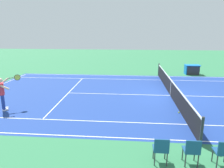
% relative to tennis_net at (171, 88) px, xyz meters
% --- Properties ---
extents(ground_plane, '(60.00, 60.00, 0.00)m').
position_rel_tennis_net_xyz_m(ground_plane, '(0.00, 0.00, -0.49)').
color(ground_plane, '#2D7247').
extents(court_slab, '(24.20, 11.40, 0.00)m').
position_rel_tennis_net_xyz_m(court_slab, '(0.00, 0.00, -0.49)').
color(court_slab, navy).
rests_on(court_slab, ground_plane).
extents(court_line_markings, '(23.85, 11.05, 0.01)m').
position_rel_tennis_net_xyz_m(court_line_markings, '(0.00, 0.00, -0.49)').
color(court_line_markings, white).
rests_on(court_line_markings, ground_plane).
extents(tennis_net, '(0.10, 11.70, 1.08)m').
position_rel_tennis_net_xyz_m(tennis_net, '(0.00, 0.00, 0.00)').
color(tennis_net, '#2D2D33').
rests_on(tennis_net, ground_plane).
extents(tennis_player_near, '(0.85, 1.01, 1.70)m').
position_rel_tennis_net_xyz_m(tennis_player_near, '(8.77, 3.14, 0.44)').
color(tennis_player_near, navy).
rests_on(tennis_player_near, ground_plane).
extents(tennis_ball, '(0.07, 0.07, 0.07)m').
position_rel_tennis_net_xyz_m(tennis_ball, '(0.09, 2.82, -0.46)').
color(tennis_ball, '#CCE01E').
rests_on(tennis_ball, ground_plane).
extents(spectator_chair_0, '(0.44, 0.44, 0.88)m').
position_rel_tennis_net_xyz_m(spectator_chair_0, '(-0.24, 6.98, 0.03)').
color(spectator_chair_0, '#38383D').
rests_on(spectator_chair_0, ground_plane).
extents(spectator_chair_1, '(0.44, 0.44, 0.88)m').
position_rel_tennis_net_xyz_m(spectator_chair_1, '(0.65, 6.98, 0.03)').
color(spectator_chair_1, '#38383D').
rests_on(spectator_chair_1, ground_plane).
extents(spectator_chair_2, '(0.44, 0.44, 0.88)m').
position_rel_tennis_net_xyz_m(spectator_chair_2, '(1.54, 6.98, 0.03)').
color(spectator_chair_2, '#38383D').
rests_on(spectator_chair_2, ground_plane).
extents(equipment_cart_tarped, '(1.25, 0.84, 0.85)m').
position_rel_tennis_net_xyz_m(equipment_cart_tarped, '(-3.06, -6.67, -0.05)').
color(equipment_cart_tarped, '#2D2D33').
rests_on(equipment_cart_tarped, ground_plane).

